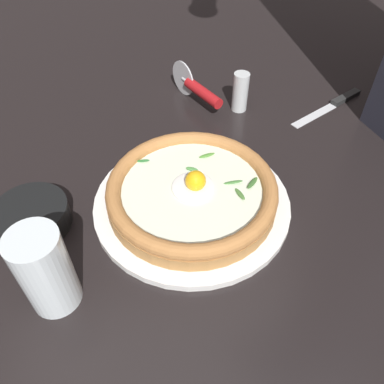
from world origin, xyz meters
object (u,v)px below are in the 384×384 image
at_px(side_bowl, 32,218).
at_px(table_knife, 337,102).
at_px(pizza, 192,192).
at_px(pizza_cutter, 198,89).
at_px(pepper_shaker, 240,92).
at_px(drinking_glass, 47,275).

relative_size(side_bowl, table_knife, 0.60).
height_order(pizza, pizza_cutter, pizza_cutter).
bearing_deg(pizza, pepper_shaker, -29.09).
bearing_deg(table_knife, side_bowl, 111.81).
relative_size(side_bowl, pizza_cutter, 0.75).
bearing_deg(drinking_glass, pizza_cutter, -32.02).
distance_m(pizza, drinking_glass, 0.24).
relative_size(pizza, pepper_shaker, 3.28).
relative_size(drinking_glass, pepper_shaker, 1.56).
bearing_deg(pepper_shaker, drinking_glass, 138.31).
bearing_deg(pepper_shaker, pizza_cutter, 69.04).
xyz_separation_m(drinking_glass, pepper_shaker, (0.39, -0.34, -0.01)).
distance_m(pizza, pizza_cutter, 0.29).
height_order(side_bowl, drinking_glass, drinking_glass).
relative_size(side_bowl, pepper_shaker, 1.38).
height_order(side_bowl, table_knife, side_bowl).
xyz_separation_m(pizza_cutter, pepper_shaker, (-0.03, -0.08, 0.00)).
xyz_separation_m(pizza_cutter, table_knife, (-0.05, -0.29, -0.03)).
bearing_deg(pizza, side_bowl, 90.22).
height_order(pizza_cutter, pepper_shaker, pepper_shaker).
relative_size(pizza, table_knife, 1.42).
bearing_deg(drinking_glass, pepper_shaker, -41.69).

